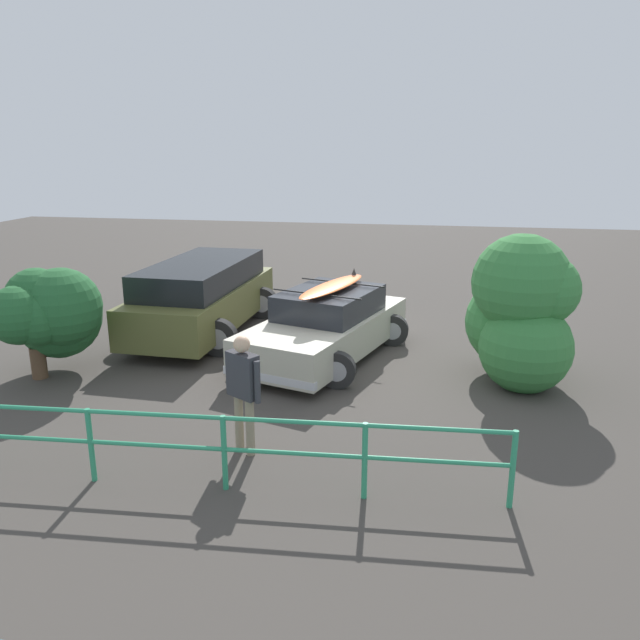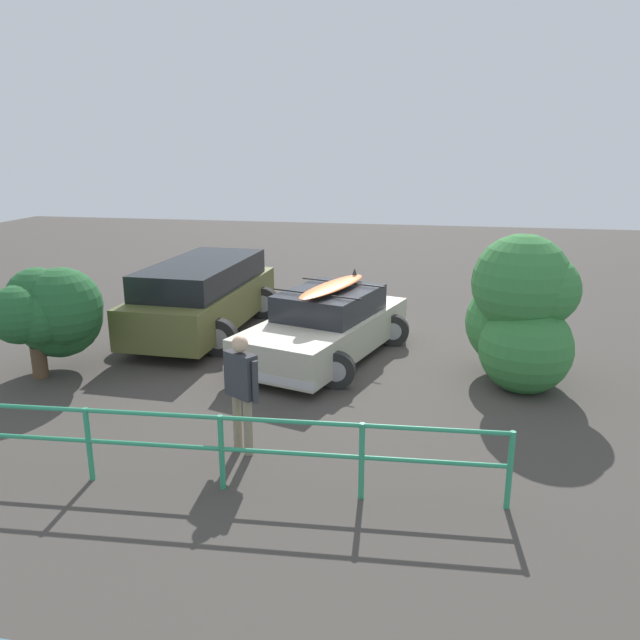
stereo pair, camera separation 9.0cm
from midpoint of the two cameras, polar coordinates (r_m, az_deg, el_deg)
The scene contains 7 objects.
ground_plane at distance 12.46m, azimuth 2.40°, elevation -3.71°, with size 44.00×44.00×0.02m, color #423D38.
sedan_car at distance 12.43m, azimuth 0.83°, elevation -0.54°, with size 3.21×4.75×1.64m.
suv_car at distance 14.28m, azimuth -10.42°, elevation 2.23°, with size 2.74×5.10×1.64m.
person_bystander at distance 8.55m, azimuth -6.92°, elevation -5.80°, with size 0.58×0.42×1.69m.
railing_fence at distance 8.10m, azimuth -14.68°, elevation -10.24°, with size 8.66×0.62×0.99m.
bush_near_left at distance 11.50m, azimuth 18.31°, elevation 0.71°, with size 1.86×2.33×2.75m.
bush_near_right at distance 12.30m, azimuth -23.21°, elevation 0.68°, with size 1.80×2.19×2.04m.
Camera 2 is at (-1.76, 11.61, 4.14)m, focal length 35.00 mm.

